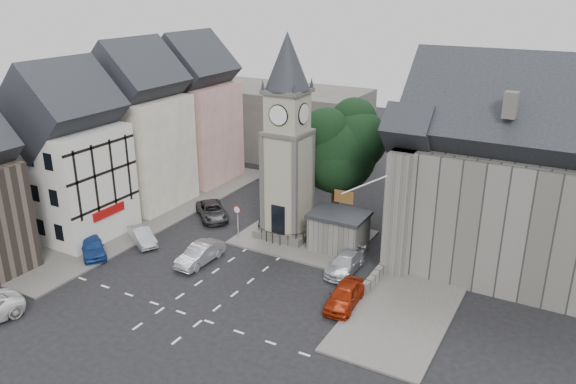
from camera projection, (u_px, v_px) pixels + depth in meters
The scene contains 23 objects.
ground at pixel (233, 276), 39.81m from camera, with size 120.00×120.00×0.00m, color black.
pavement_west at pixel (155, 214), 50.39m from camera, with size 6.00×30.00×0.14m, color #595651.
pavement_east at pixel (431, 267), 40.88m from camera, with size 6.00×26.00×0.14m, color #595651.
central_island at pixel (304, 237), 45.66m from camera, with size 10.00×8.00×0.16m, color #595651.
road_markings at pixel (183, 313), 35.31m from camera, with size 20.00×8.00×0.01m, color silver.
clock_tower at pixel (287, 139), 43.53m from camera, with size 4.86×4.86×16.25m.
stone_shelter at pixel (339, 231), 43.23m from camera, with size 4.30×3.30×3.08m.
town_tree at pixel (337, 142), 47.12m from camera, with size 7.20×7.20×10.80m.
warning_sign_post at pixel (237, 215), 45.01m from camera, with size 0.70×0.19×2.85m.
terrace_pink at pixel (194, 117), 57.68m from camera, with size 8.10×7.60×12.80m.
terrace_cream at pixel (139, 134), 51.12m from camera, with size 8.10×7.60×12.80m.
terrace_tudor at pixel (69, 161), 44.71m from camera, with size 8.10×7.60×12.00m.
backdrop_west at pixel (281, 122), 66.81m from camera, with size 20.00×10.00×8.00m, color #4C4944.
east_building at pixel (501, 183), 39.54m from camera, with size 14.40×11.40×12.60m.
east_boundary_wall at pixel (403, 244), 43.66m from camera, with size 0.40×16.00×0.90m, color #5A5953.
flagpole at pixel (364, 185), 37.01m from camera, with size 3.68×0.10×2.74m.
car_west_blue at pixel (92, 247), 42.63m from camera, with size 1.67×4.15×1.41m, color navy.
car_west_silver at pixel (142, 236), 44.62m from camera, with size 1.34×3.84×1.27m, color #ADB1B5.
car_west_grey at pixel (212, 211), 49.38m from camera, with size 2.23×4.84×1.35m, color #2A2B2D.
car_island_silver at pixel (200, 254), 41.44m from camera, with size 1.53×4.39×1.45m, color #989CA1.
car_island_east at pixel (345, 263), 40.23m from camera, with size 1.82×4.47×1.30m, color #B5B8BE.
car_east_red at pixel (345, 295), 35.93m from camera, with size 1.73×4.30×1.47m, color #931F08.
pedestrian at pixel (418, 268), 39.38m from camera, with size 0.54×0.35×1.48m, color beige.
Camera 1 is at (20.53, -28.89, 19.49)m, focal length 35.00 mm.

